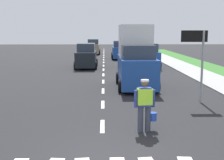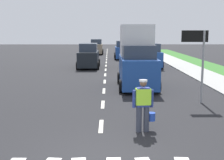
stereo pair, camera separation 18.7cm
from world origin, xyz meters
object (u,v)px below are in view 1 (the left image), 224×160
(car_outgoing_far, at_px, (120,51))
(road_worker, at_px, (145,103))
(car_oncoming_third, at_px, (93,47))
(car_parked_far, at_px, (147,56))
(lane_direction_sign, at_px, (198,49))
(delivery_truck, at_px, (136,59))
(car_oncoming_second, at_px, (86,56))

(car_outgoing_far, bearing_deg, road_worker, -91.21)
(car_oncoming_third, height_order, car_parked_far, car_parked_far)
(lane_direction_sign, height_order, car_outgoing_far, lane_direction_sign)
(road_worker, bearing_deg, car_parked_far, 81.54)
(car_parked_far, bearing_deg, delivery_truck, -102.17)
(lane_direction_sign, distance_m, car_oncoming_third, 29.77)
(road_worker, relative_size, car_outgoing_far, 0.44)
(car_oncoming_second, relative_size, car_parked_far, 1.08)
(lane_direction_sign, distance_m, car_outgoing_far, 21.79)
(road_worker, relative_size, delivery_truck, 0.36)
(car_parked_far, bearing_deg, car_oncoming_third, 108.77)
(car_outgoing_far, distance_m, car_parked_far, 8.51)
(lane_direction_sign, relative_size, delivery_truck, 0.70)
(delivery_truck, distance_m, car_oncoming_second, 9.92)
(road_worker, bearing_deg, delivery_truck, 86.15)
(delivery_truck, xyz_separation_m, car_oncoming_third, (-3.35, 25.27, -0.62))
(delivery_truck, relative_size, car_oncoming_second, 1.10)
(road_worker, xyz_separation_m, car_oncoming_second, (-2.87, 17.05, 0.07))
(car_outgoing_far, xyz_separation_m, car_oncoming_second, (-3.41, -8.40, 0.01))
(lane_direction_sign, distance_m, car_parked_far, 13.43)
(lane_direction_sign, relative_size, car_outgoing_far, 0.83)
(car_outgoing_far, height_order, car_oncoming_second, car_oncoming_second)
(car_oncoming_second, bearing_deg, car_parked_far, 1.37)
(delivery_truck, relative_size, car_parked_far, 1.18)
(delivery_truck, bearing_deg, car_oncoming_second, 110.03)
(car_parked_far, bearing_deg, car_outgoing_far, 103.69)
(lane_direction_sign, xyz_separation_m, car_oncoming_third, (-5.63, 29.20, -1.42))
(lane_direction_sign, bearing_deg, road_worker, -126.19)
(delivery_truck, bearing_deg, lane_direction_sign, -59.94)
(lane_direction_sign, xyz_separation_m, car_outgoing_far, (-2.26, 21.63, -1.42))
(car_oncoming_third, bearing_deg, car_oncoming_second, -90.13)
(car_oncoming_second, distance_m, car_parked_far, 5.42)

